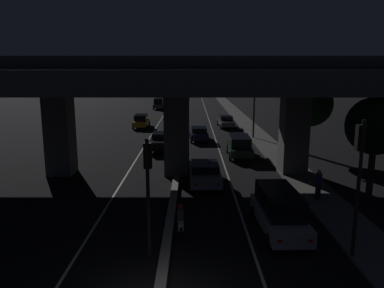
{
  "coord_description": "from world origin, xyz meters",
  "views": [
    {
      "loc": [
        1.03,
        -10.08,
        7.1
      ],
      "look_at": [
        1.09,
        21.13,
        0.88
      ],
      "focal_mm": 35.0,
      "sensor_mm": 36.0,
      "label": 1
    }
  ],
  "objects_px": {
    "car_silver_lead": "(278,210)",
    "motorcycle_white_filtering_near": "(180,221)",
    "street_lamp": "(250,90)",
    "car_taxi_yellow_second_oncoming": "(141,121)",
    "traffic_light_right_of_median": "(358,166)",
    "car_grey_fifth": "(225,121)",
    "car_taxi_yellow_third_oncoming": "(172,109)",
    "car_dark_blue_fourth": "(198,133)",
    "car_grey_fourth_oncoming": "(159,103)",
    "traffic_light_left_of_median": "(147,177)",
    "pedestrian_on_sidewalk": "(318,184)",
    "car_dark_green_third": "(239,145)",
    "car_silver_second": "(204,172)",
    "car_black_lead_oncoming": "(161,141)"
  },
  "relations": [
    {
      "from": "car_taxi_yellow_third_oncoming",
      "to": "car_silver_second",
      "type": "bearing_deg",
      "value": 7.78
    },
    {
      "from": "car_grey_fifth",
      "to": "car_grey_fourth_oncoming",
      "type": "bearing_deg",
      "value": 21.99
    },
    {
      "from": "car_taxi_yellow_third_oncoming",
      "to": "motorcycle_white_filtering_near",
      "type": "xyz_separation_m",
      "value": [
        2.55,
        -44.02,
        -0.41
      ]
    },
    {
      "from": "traffic_light_right_of_median",
      "to": "car_silver_second",
      "type": "bearing_deg",
      "value": 119.35
    },
    {
      "from": "traffic_light_right_of_median",
      "to": "pedestrian_on_sidewalk",
      "type": "height_order",
      "value": "traffic_light_right_of_median"
    },
    {
      "from": "car_dark_blue_fourth",
      "to": "car_grey_fourth_oncoming",
      "type": "distance_m",
      "value": 31.8
    },
    {
      "from": "traffic_light_right_of_median",
      "to": "car_grey_fourth_oncoming",
      "type": "xyz_separation_m",
      "value": [
        -12.13,
        55.31,
        -2.64
      ]
    },
    {
      "from": "street_lamp",
      "to": "car_grey_fifth",
      "type": "relative_size",
      "value": 1.74
    },
    {
      "from": "street_lamp",
      "to": "car_black_lead_oncoming",
      "type": "relative_size",
      "value": 1.75
    },
    {
      "from": "traffic_light_left_of_median",
      "to": "car_grey_fifth",
      "type": "bearing_deg",
      "value": 79.97
    },
    {
      "from": "traffic_light_right_of_median",
      "to": "car_silver_lead",
      "type": "relative_size",
      "value": 1.12
    },
    {
      "from": "car_silver_lead",
      "to": "car_taxi_yellow_third_oncoming",
      "type": "bearing_deg",
      "value": 7.11
    },
    {
      "from": "car_silver_second",
      "to": "car_black_lead_oncoming",
      "type": "bearing_deg",
      "value": 17.19
    },
    {
      "from": "car_dark_blue_fourth",
      "to": "car_taxi_yellow_second_oncoming",
      "type": "height_order",
      "value": "car_taxi_yellow_second_oncoming"
    },
    {
      "from": "car_silver_lead",
      "to": "car_dark_blue_fourth",
      "type": "bearing_deg",
      "value": 6.37
    },
    {
      "from": "car_silver_lead",
      "to": "motorcycle_white_filtering_near",
      "type": "relative_size",
      "value": 2.42
    },
    {
      "from": "pedestrian_on_sidewalk",
      "to": "car_dark_green_third",
      "type": "bearing_deg",
      "value": 105.16
    },
    {
      "from": "traffic_light_left_of_median",
      "to": "motorcycle_white_filtering_near",
      "type": "distance_m",
      "value": 3.54
    },
    {
      "from": "car_silver_lead",
      "to": "car_grey_fifth",
      "type": "bearing_deg",
      "value": -2.57
    },
    {
      "from": "traffic_light_right_of_median",
      "to": "car_dark_blue_fourth",
      "type": "xyz_separation_m",
      "value": [
        -5.41,
        24.23,
        -2.9
      ]
    },
    {
      "from": "car_grey_fifth",
      "to": "car_taxi_yellow_second_oncoming",
      "type": "distance_m",
      "value": 10.56
    },
    {
      "from": "car_taxi_yellow_third_oncoming",
      "to": "pedestrian_on_sidewalk",
      "type": "height_order",
      "value": "car_taxi_yellow_third_oncoming"
    },
    {
      "from": "car_black_lead_oncoming",
      "to": "car_taxi_yellow_third_oncoming",
      "type": "bearing_deg",
      "value": -177.77
    },
    {
      "from": "car_taxi_yellow_third_oncoming",
      "to": "pedestrian_on_sidewalk",
      "type": "xyz_separation_m",
      "value": [
        9.93,
        -39.87,
        -0.02
      ]
    },
    {
      "from": "car_grey_fifth",
      "to": "car_taxi_yellow_second_oncoming",
      "type": "xyz_separation_m",
      "value": [
        -10.56,
        -0.14,
        0.1
      ]
    },
    {
      "from": "car_dark_green_third",
      "to": "car_taxi_yellow_third_oncoming",
      "type": "distance_m",
      "value": 29.87
    },
    {
      "from": "street_lamp",
      "to": "car_silver_lead",
      "type": "bearing_deg",
      "value": -95.38
    },
    {
      "from": "street_lamp",
      "to": "car_dark_blue_fourth",
      "type": "relative_size",
      "value": 1.95
    },
    {
      "from": "car_grey_fifth",
      "to": "car_taxi_yellow_second_oncoming",
      "type": "relative_size",
      "value": 1.07
    },
    {
      "from": "street_lamp",
      "to": "car_silver_lead",
      "type": "distance_m",
      "value": 23.23
    },
    {
      "from": "car_silver_lead",
      "to": "car_taxi_yellow_second_oncoming",
      "type": "relative_size",
      "value": 1.05
    },
    {
      "from": "car_silver_lead",
      "to": "car_taxi_yellow_third_oncoming",
      "type": "height_order",
      "value": "car_silver_lead"
    },
    {
      "from": "car_silver_second",
      "to": "car_grey_fourth_oncoming",
      "type": "distance_m",
      "value": 46.36
    },
    {
      "from": "car_taxi_yellow_second_oncoming",
      "to": "motorcycle_white_filtering_near",
      "type": "height_order",
      "value": "car_taxi_yellow_second_oncoming"
    },
    {
      "from": "street_lamp",
      "to": "car_silver_second",
      "type": "distance_m",
      "value": 17.13
    },
    {
      "from": "car_taxi_yellow_second_oncoming",
      "to": "car_taxi_yellow_third_oncoming",
      "type": "height_order",
      "value": "car_taxi_yellow_third_oncoming"
    },
    {
      "from": "car_dark_blue_fourth",
      "to": "car_taxi_yellow_second_oncoming",
      "type": "distance_m",
      "value": 11.25
    },
    {
      "from": "traffic_light_right_of_median",
      "to": "car_grey_fifth",
      "type": "bearing_deg",
      "value": 93.24
    },
    {
      "from": "car_silver_second",
      "to": "car_grey_fifth",
      "type": "height_order",
      "value": "car_grey_fifth"
    },
    {
      "from": "traffic_light_left_of_median",
      "to": "car_dark_blue_fourth",
      "type": "height_order",
      "value": "traffic_light_left_of_median"
    },
    {
      "from": "car_dark_green_third",
      "to": "pedestrian_on_sidewalk",
      "type": "relative_size",
      "value": 2.69
    },
    {
      "from": "car_dark_green_third",
      "to": "motorcycle_white_filtering_near",
      "type": "bearing_deg",
      "value": 164.97
    },
    {
      "from": "car_grey_fourth_oncoming",
      "to": "car_taxi_yellow_second_oncoming",
      "type": "bearing_deg",
      "value": 1.23
    },
    {
      "from": "car_grey_fourth_oncoming",
      "to": "car_dark_green_third",
      "type": "bearing_deg",
      "value": 16.64
    },
    {
      "from": "street_lamp",
      "to": "car_taxi_yellow_second_oncoming",
      "type": "xyz_separation_m",
      "value": [
        -12.34,
        7.8,
        -4.19
      ]
    },
    {
      "from": "car_grey_fifth",
      "to": "car_silver_lead",
      "type": "bearing_deg",
      "value": 176.48
    },
    {
      "from": "car_silver_second",
      "to": "car_silver_lead",
      "type": "bearing_deg",
      "value": -157.79
    },
    {
      "from": "car_dark_blue_fourth",
      "to": "car_taxi_yellow_third_oncoming",
      "type": "height_order",
      "value": "car_taxi_yellow_third_oncoming"
    },
    {
      "from": "car_dark_blue_fourth",
      "to": "car_grey_fourth_oncoming",
      "type": "height_order",
      "value": "car_grey_fourth_oncoming"
    },
    {
      "from": "street_lamp",
      "to": "car_dark_green_third",
      "type": "xyz_separation_m",
      "value": [
        -2.06,
        -8.11,
        -4.1
      ]
    }
  ]
}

